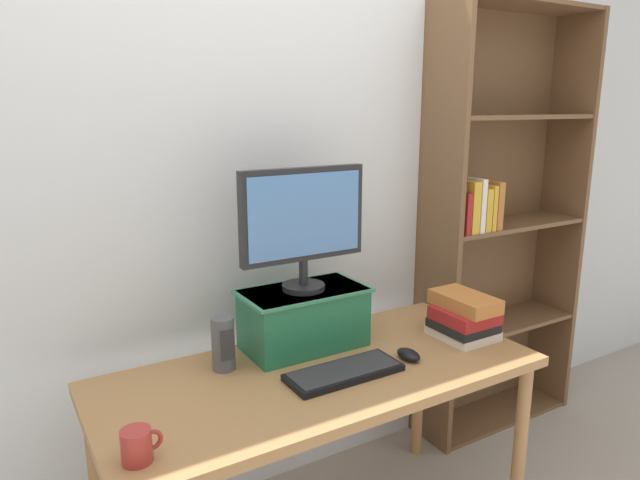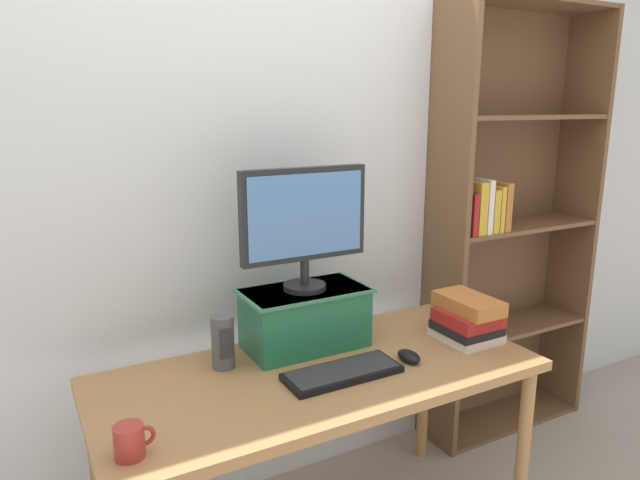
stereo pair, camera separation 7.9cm
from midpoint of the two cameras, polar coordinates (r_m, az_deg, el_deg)
back_wall at (r=2.29m, az=-7.68°, el=5.30°), size 7.00×0.08×2.60m
desk at (r=2.04m, az=-1.10°, el=-14.70°), size 1.52×0.68×0.73m
bookshelf_unit at (r=2.93m, az=16.47°, el=1.66°), size 0.89×0.28×2.07m
riser_box at (r=2.14m, az=-2.70°, el=-7.67°), size 0.47×0.26×0.22m
computer_monitor at (r=2.03m, az=-2.79°, el=1.95°), size 0.49×0.16×0.45m
keyboard at (r=1.96m, az=1.25°, el=-13.08°), size 0.40×0.16×0.02m
computer_mouse at (r=2.09m, az=7.76°, el=-11.29°), size 0.06×0.10×0.04m
book_stack at (r=2.29m, az=13.24°, el=-7.50°), size 0.21×0.26×0.17m
coffee_mug at (r=1.61m, az=-19.20°, el=-18.86°), size 0.11×0.08×0.09m
desk_speaker at (r=2.00m, az=-10.79°, el=-10.15°), size 0.08×0.08×0.19m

